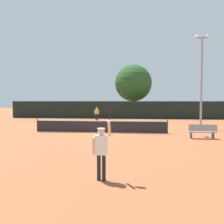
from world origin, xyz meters
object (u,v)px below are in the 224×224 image
at_px(parked_car_near, 159,111).
at_px(spare_racket, 206,137).
at_px(courtside_bench, 202,132).
at_px(large_tree, 133,83).
at_px(light_pole, 201,76).
at_px(player_receiving, 97,113).
at_px(tennis_ball, 112,135).
at_px(parked_car_mid, 182,111).
at_px(player_serving, 102,146).

bearing_deg(parked_car_near, spare_racket, -80.88).
bearing_deg(courtside_bench, large_tree, 103.14).
relative_size(spare_racket, light_pole, 0.06).
bearing_deg(large_tree, parked_car_near, 34.55).
bearing_deg(player_receiving, light_pole, 141.81).
relative_size(tennis_ball, courtside_bench, 0.04).
bearing_deg(courtside_bench, light_pole, 76.92).
xyz_separation_m(spare_racket, parked_car_near, (-1.15, 23.40, 0.76)).
relative_size(tennis_ball, parked_car_mid, 0.02).
relative_size(courtside_bench, parked_car_near, 0.41).
relative_size(large_tree, parked_car_mid, 1.84).
distance_m(player_receiving, parked_car_mid, 16.37).
xyz_separation_m(large_tree, parked_car_near, (4.29, 2.95, -4.44)).
bearing_deg(player_receiving, parked_car_mid, -139.73).
bearing_deg(light_pole, parked_car_mid, 84.42).
height_order(courtside_bench, light_pole, light_pole).
distance_m(player_serving, tennis_ball, 9.68).
height_order(courtside_bench, parked_car_mid, parked_car_mid).
distance_m(player_serving, parked_car_near, 33.38).
height_order(spare_racket, light_pole, light_pole).
distance_m(tennis_ball, spare_racket, 6.50).
xyz_separation_m(tennis_ball, spare_racket, (6.50, 0.05, -0.01)).
height_order(spare_racket, parked_car_near, parked_car_near).
height_order(courtside_bench, parked_car_near, parked_car_near).
distance_m(tennis_ball, light_pole, 9.76).
bearing_deg(courtside_bench, player_receiving, 124.45).
relative_size(tennis_ball, large_tree, 0.01).
distance_m(player_receiving, courtside_bench, 16.62).
distance_m(spare_racket, parked_car_near, 23.44).
bearing_deg(tennis_ball, player_serving, -85.88).
relative_size(spare_racket, parked_car_mid, 0.12).
distance_m(player_serving, light_pole, 16.05).
bearing_deg(light_pole, spare_racket, -99.47).
bearing_deg(player_serving, player_receiving, 100.21).
height_order(tennis_ball, light_pole, light_pole).
distance_m(tennis_ball, parked_car_mid, 25.27).
xyz_separation_m(courtside_bench, light_pole, (1.24, 5.33, 4.17)).
relative_size(player_receiving, parked_car_mid, 0.37).
relative_size(light_pole, parked_car_mid, 1.86).
xyz_separation_m(courtside_bench, parked_car_near, (-0.67, 24.18, 0.30)).
height_order(player_receiving, parked_car_near, parked_car_near).
bearing_deg(parked_car_near, light_pole, -77.91).
relative_size(player_receiving, parked_car_near, 0.37).
relative_size(tennis_ball, light_pole, 0.01).
height_order(light_pole, large_tree, light_pole).
bearing_deg(parked_car_near, courtside_bench, -82.11).
bearing_deg(courtside_bench, spare_racket, 58.44).
bearing_deg(parked_car_mid, courtside_bench, -104.54).
xyz_separation_m(large_tree, parked_car_mid, (8.04, 3.05, -4.44)).
xyz_separation_m(player_receiving, large_tree, (4.44, 7.53, 4.22)).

